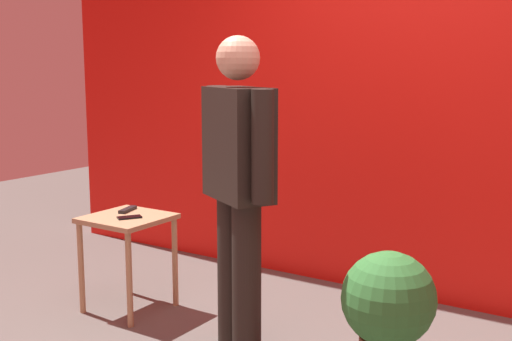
# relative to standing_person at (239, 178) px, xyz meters

# --- Properties ---
(back_wall_red) EXTENTS (6.05, 0.12, 3.35)m
(back_wall_red) POSITION_rel_standing_person_xyz_m (0.51, 1.30, 0.74)
(back_wall_red) COLOR red
(back_wall_red) RESTS_ON ground_plane
(standing_person) EXTENTS (0.63, 0.42, 1.68)m
(standing_person) POSITION_rel_standing_person_xyz_m (0.00, 0.00, 0.00)
(standing_person) COLOR black
(standing_person) RESTS_ON ground_plane
(side_table) EXTENTS (0.47, 0.47, 0.60)m
(side_table) POSITION_rel_standing_person_xyz_m (-0.90, 0.07, -0.45)
(side_table) COLOR tan
(side_table) RESTS_ON ground_plane
(cell_phone) EXTENTS (0.14, 0.16, 0.01)m
(cell_phone) POSITION_rel_standing_person_xyz_m (-0.84, 0.04, -0.33)
(cell_phone) COLOR black
(cell_phone) RESTS_ON side_table
(tv_remote) EXTENTS (0.09, 0.18, 0.02)m
(tv_remote) POSITION_rel_standing_person_xyz_m (-0.99, 0.17, -0.33)
(tv_remote) COLOR black
(tv_remote) RESTS_ON side_table
(potted_plant) EXTENTS (0.44, 0.44, 0.69)m
(potted_plant) POSITION_rel_standing_person_xyz_m (0.87, -0.04, -0.53)
(potted_plant) COLOR brown
(potted_plant) RESTS_ON ground_plane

